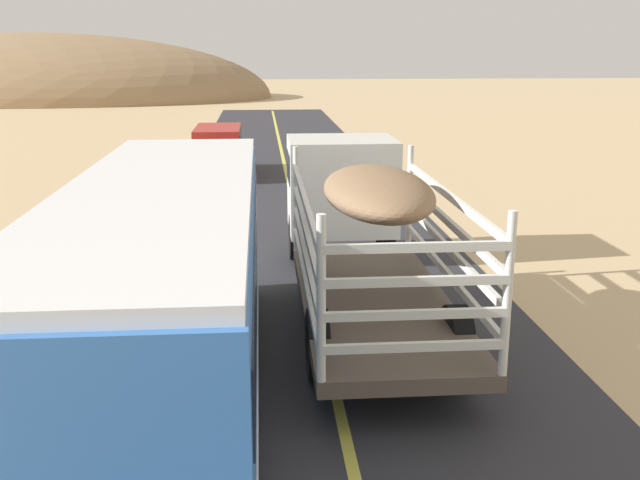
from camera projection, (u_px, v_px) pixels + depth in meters
name	position (u px, v px, depth m)	size (l,w,h in m)	color
livestock_truck	(353.00, 205.00, 15.44)	(2.53, 9.70, 3.02)	silver
bus	(165.00, 289.00, 10.18)	(2.54, 10.00, 3.21)	#3872C6
car_far	(219.00, 149.00, 29.22)	(1.90, 4.62, 1.93)	#B2261E
distant_hill	(40.00, 99.00, 73.49)	(46.30, 25.77, 12.79)	#957553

